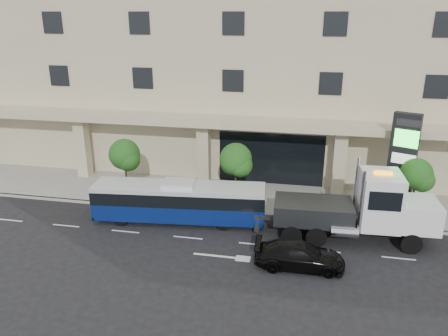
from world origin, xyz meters
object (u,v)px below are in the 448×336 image
object	(u,v)px
black_sedan	(300,255)
tow_truck	(362,209)
city_bus	(179,201)
signage_pylon	(402,163)

from	to	relation	value
black_sedan	tow_truck	bearing A→B (deg)	-44.60
black_sedan	city_bus	bearing A→B (deg)	60.77
tow_truck	black_sedan	size ratio (longest dim) A/B	2.22
black_sedan	signage_pylon	size ratio (longest dim) A/B	0.70
city_bus	signage_pylon	size ratio (longest dim) A/B	1.65
tow_truck	signage_pylon	distance (m)	5.25
black_sedan	signage_pylon	xyz separation A→B (m)	(6.08, 7.88, 2.87)
tow_truck	signage_pylon	world-z (taller)	signage_pylon
city_bus	tow_truck	world-z (taller)	tow_truck
city_bus	black_sedan	world-z (taller)	city_bus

